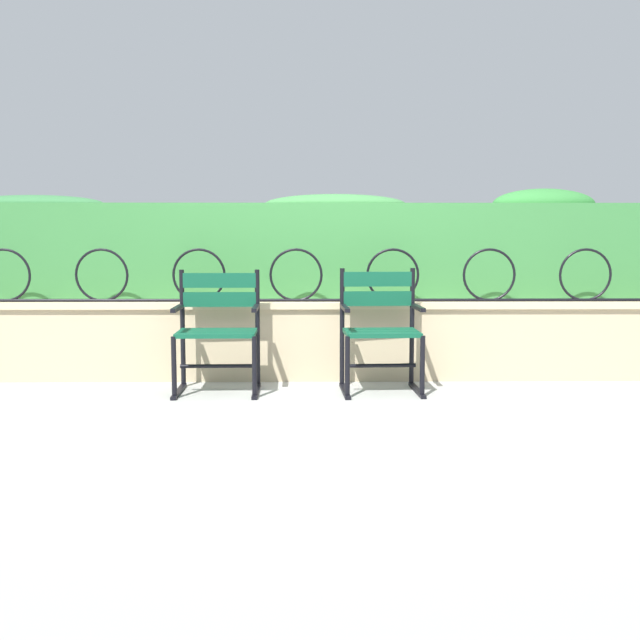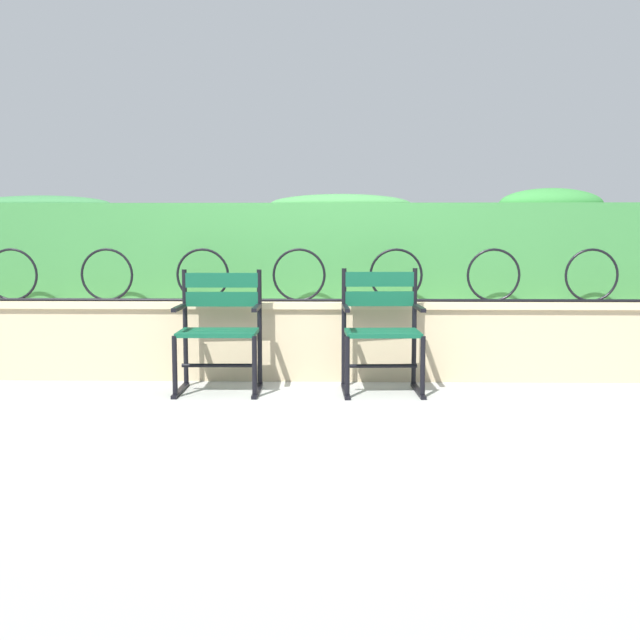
# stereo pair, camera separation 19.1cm
# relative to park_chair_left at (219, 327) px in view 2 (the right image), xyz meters

# --- Properties ---
(ground_plane) EXTENTS (60.00, 60.00, 0.00)m
(ground_plane) POSITION_rel_park_chair_left_xyz_m (0.75, -0.32, -0.47)
(ground_plane) COLOR #9E9E99
(stone_wall) EXTENTS (8.01, 0.41, 0.62)m
(stone_wall) POSITION_rel_park_chair_left_xyz_m (0.75, 0.52, -0.15)
(stone_wall) COLOR tan
(stone_wall) RESTS_ON ground
(iron_arch_fence) EXTENTS (7.46, 0.02, 0.42)m
(iron_arch_fence) POSITION_rel_park_chair_left_xyz_m (0.59, 0.44, 0.34)
(iron_arch_fence) COLOR black
(iron_arch_fence) RESTS_ON stone_wall
(hedge_row) EXTENTS (7.85, 0.54, 0.91)m
(hedge_row) POSITION_rel_park_chair_left_xyz_m (0.75, 0.96, 0.58)
(hedge_row) COLOR #387A3D
(hedge_row) RESTS_ON stone_wall
(park_chair_left) EXTENTS (0.61, 0.53, 0.89)m
(park_chair_left) POSITION_rel_park_chair_left_xyz_m (0.00, 0.00, 0.00)
(park_chair_left) COLOR #0F4C33
(park_chair_left) RESTS_ON ground
(park_chair_right) EXTENTS (0.60, 0.55, 0.90)m
(park_chair_right) POSITION_rel_park_chair_left_xyz_m (1.19, 0.01, -0.00)
(park_chair_right) COLOR #0F4C33
(park_chair_right) RESTS_ON ground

